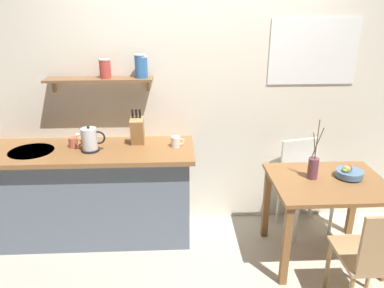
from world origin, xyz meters
TOP-DOWN VIEW (x-y plane):
  - ground_plane at (0.00, 0.00)m, footprint 14.00×14.00m
  - back_wall at (0.20, 0.65)m, footprint 6.80×0.11m
  - kitchen_counter at (-1.00, 0.32)m, footprint 1.83×0.63m
  - wall_shelf at (-0.72, 0.49)m, footprint 0.92×0.20m
  - dining_table at (1.00, -0.07)m, footprint 0.92×0.75m
  - dining_chair_near at (1.07, -0.74)m, footprint 0.40×0.44m
  - dining_chair_far at (0.97, 0.41)m, footprint 0.51×0.48m
  - fruit_bowl at (1.18, -0.03)m, footprint 0.22×0.22m
  - twig_vase at (0.88, -0.02)m, footprint 0.09×0.08m
  - electric_kettle at (-0.97, 0.26)m, footprint 0.24×0.16m
  - knife_block at (-0.58, 0.39)m, footprint 0.12×0.17m
  - coffee_mug_by_sink at (-1.13, 0.35)m, footprint 0.12×0.08m
  - coffee_mug_spare at (-0.24, 0.32)m, footprint 0.12×0.08m

SIDE VIEW (x-z plane):
  - ground_plane at x=0.00m, z-range 0.00..0.00m
  - kitchen_counter at x=-1.00m, z-range 0.01..0.91m
  - dining_chair_far at x=0.97m, z-range 0.06..0.93m
  - dining_chair_near at x=1.07m, z-range 0.06..0.95m
  - dining_table at x=1.00m, z-range 0.25..0.98m
  - fruit_bowl at x=1.18m, z-range 0.72..0.84m
  - twig_vase at x=0.88m, z-range 0.58..1.09m
  - coffee_mug_by_sink at x=-1.13m, z-range 0.90..0.99m
  - coffee_mug_spare at x=-0.24m, z-range 0.90..0.99m
  - electric_kettle at x=-0.97m, z-range 0.89..1.11m
  - knife_block at x=-0.58m, z-range 0.87..1.20m
  - back_wall at x=0.20m, z-range 0.00..2.70m
  - wall_shelf at x=-0.72m, z-range 1.36..1.69m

